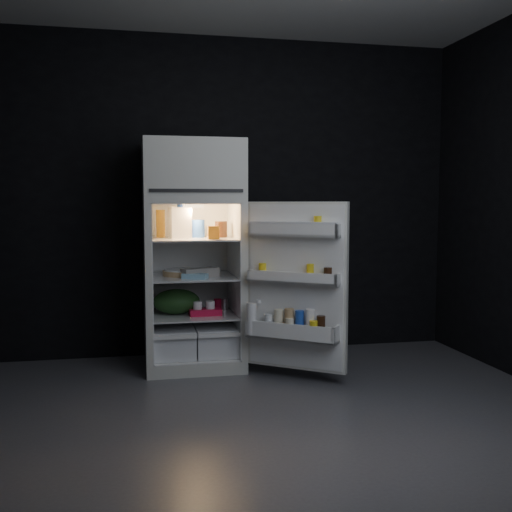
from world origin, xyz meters
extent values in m
cube|color=#515156|center=(0.00, 0.00, 0.00)|extent=(4.00, 3.40, 0.00)
cube|color=black|center=(0.00, 1.70, 1.35)|extent=(4.00, 0.00, 2.70)
cube|color=black|center=(0.00, -1.70, 1.35)|extent=(4.00, 0.00, 2.70)
cube|color=silver|center=(-0.33, 1.30, 0.05)|extent=(0.76, 0.70, 0.10)
cube|color=silver|center=(-0.68, 1.30, 0.70)|extent=(0.05, 0.70, 1.20)
cube|color=silver|center=(0.03, 1.30, 0.70)|extent=(0.05, 0.70, 1.20)
cube|color=white|center=(-0.33, 1.62, 0.70)|extent=(0.66, 0.05, 1.20)
cube|color=silver|center=(-0.33, 1.30, 1.33)|extent=(0.76, 0.70, 0.06)
cube|color=silver|center=(-0.33, 1.30, 1.57)|extent=(0.76, 0.70, 0.42)
cube|color=black|center=(-0.33, 0.95, 1.39)|extent=(0.68, 0.01, 0.02)
cube|color=white|center=(-0.65, 1.28, 0.70)|extent=(0.01, 0.65, 1.20)
cube|color=white|center=(0.00, 1.28, 0.70)|extent=(0.01, 0.65, 1.20)
cube|color=white|center=(-0.33, 1.28, 1.30)|extent=(0.66, 0.65, 0.01)
cube|color=white|center=(-0.33, 1.28, 0.10)|extent=(0.66, 0.65, 0.01)
cube|color=white|center=(-0.33, 1.28, 1.02)|extent=(0.65, 0.63, 0.01)
cube|color=white|center=(-0.33, 1.28, 0.72)|extent=(0.65, 0.63, 0.01)
cube|color=white|center=(-0.33, 1.28, 0.42)|extent=(0.65, 0.63, 0.01)
cube|color=white|center=(-0.49, 1.30, 0.22)|extent=(0.32, 0.59, 0.22)
cube|color=white|center=(-0.16, 1.30, 0.22)|extent=(0.32, 0.59, 0.22)
cube|color=white|center=(-0.49, 0.97, 0.31)|extent=(0.32, 0.02, 0.03)
cube|color=white|center=(-0.16, 0.97, 0.31)|extent=(0.32, 0.02, 0.03)
cube|color=#FFE5B2|center=(-0.33, 1.23, 1.28)|extent=(0.14, 0.14, 0.02)
cube|color=silver|center=(0.37, 0.74, 0.70)|extent=(0.64, 0.49, 1.22)
cube|color=white|center=(0.36, 0.72, 0.70)|extent=(0.58, 0.44, 1.18)
cube|color=white|center=(0.33, 0.69, 1.07)|extent=(0.60, 0.48, 0.02)
cube|color=white|center=(0.31, 0.66, 1.11)|extent=(0.56, 0.42, 0.10)
cube|color=white|center=(0.60, 0.49, 1.11)|extent=(0.07, 0.08, 0.10)
cube|color=white|center=(0.07, 0.88, 1.11)|extent=(0.07, 0.08, 0.10)
cube|color=white|center=(0.33, 0.68, 0.73)|extent=(0.60, 0.49, 0.02)
cube|color=white|center=(0.30, 0.65, 0.77)|extent=(0.56, 0.42, 0.09)
cube|color=white|center=(0.59, 0.49, 0.77)|extent=(0.08, 0.09, 0.09)
cube|color=white|center=(0.06, 0.88, 0.77)|extent=(0.08, 0.09, 0.09)
cube|color=white|center=(0.32, 0.67, 0.33)|extent=(0.63, 0.52, 0.02)
cube|color=white|center=(0.28, 0.62, 0.38)|extent=(0.56, 0.42, 0.13)
cube|color=white|center=(0.58, 0.47, 0.38)|extent=(0.10, 0.12, 0.13)
cube|color=white|center=(0.05, 0.86, 0.38)|extent=(0.10, 0.12, 0.13)
cube|color=white|center=(0.33, 0.69, 1.16)|extent=(0.58, 0.47, 0.02)
cylinder|color=yellow|center=(0.48, 0.58, 1.15)|extent=(0.08, 0.08, 0.13)
cylinder|color=black|center=(0.54, 0.53, 0.80)|extent=(0.08, 0.08, 0.11)
cylinder|color=yellow|center=(0.43, 0.60, 0.81)|extent=(0.07, 0.07, 0.13)
cylinder|color=yellow|center=(0.14, 0.83, 0.80)|extent=(0.08, 0.08, 0.12)
cylinder|color=black|center=(0.49, 0.54, 0.43)|extent=(0.08, 0.08, 0.17)
cylinder|color=white|center=(0.43, 0.58, 0.45)|extent=(0.10, 0.10, 0.21)
cylinder|color=#2049B0|center=(0.36, 0.63, 0.44)|extent=(0.09, 0.09, 0.20)
cylinder|color=tan|center=(0.30, 0.68, 0.44)|extent=(0.10, 0.10, 0.21)
cylinder|color=beige|center=(0.24, 0.73, 0.44)|extent=(0.10, 0.10, 0.19)
cylinder|color=silver|center=(0.17, 0.77, 0.42)|extent=(0.09, 0.09, 0.15)
cylinder|color=yellow|center=(0.44, 0.53, 0.41)|extent=(0.08, 0.08, 0.14)
cylinder|color=beige|center=(0.29, 0.63, 0.41)|extent=(0.08, 0.08, 0.14)
cylinder|color=silver|center=(0.18, 0.72, 0.39)|extent=(0.08, 0.08, 0.11)
cylinder|color=white|center=(0.05, 0.81, 0.46)|extent=(0.10, 0.10, 0.23)
cylinder|color=white|center=(0.11, 0.82, 0.58)|extent=(0.05, 0.05, 0.02)
cube|color=white|center=(-0.42, 1.29, 1.15)|extent=(0.17, 0.17, 0.24)
cylinder|color=#2049B0|center=(-0.27, 1.35, 1.10)|extent=(0.11, 0.11, 0.14)
cylinder|color=black|center=(-0.10, 1.30, 1.09)|extent=(0.13, 0.13, 0.13)
cylinder|color=orange|center=(-0.57, 1.40, 1.14)|extent=(0.09, 0.09, 0.22)
cube|color=orange|center=(-0.19, 1.08, 1.08)|extent=(0.08, 0.06, 0.10)
cube|color=gray|center=(-0.28, 1.19, 0.76)|extent=(0.31, 0.21, 0.07)
cylinder|color=tan|center=(-0.40, 1.33, 0.75)|extent=(0.43, 0.43, 0.04)
cube|color=#84B5CD|center=(-0.33, 1.09, 0.75)|extent=(0.21, 0.16, 0.04)
cube|color=beige|center=(-0.19, 1.39, 0.75)|extent=(0.16, 0.15, 0.05)
ellipsoid|color=#193815|center=(-0.46, 1.29, 0.52)|extent=(0.40, 0.35, 0.20)
cube|color=red|center=(-0.24, 1.19, 0.45)|extent=(0.25, 0.14, 0.05)
cylinder|color=red|center=(-0.12, 1.40, 0.47)|extent=(0.08, 0.08, 0.09)
cylinder|color=silver|center=(-0.06, 1.41, 0.47)|extent=(0.09, 0.09, 0.09)
camera|label=1|loc=(-0.78, -3.42, 1.30)|focal=42.00mm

